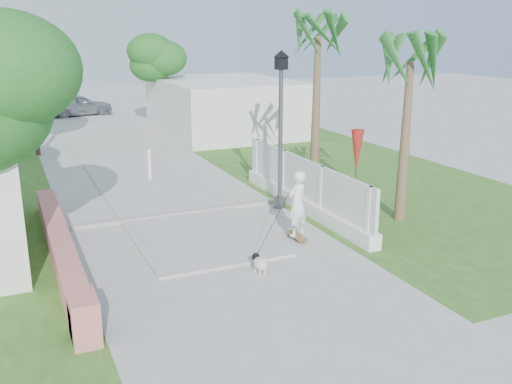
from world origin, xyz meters
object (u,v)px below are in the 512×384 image
street_lamp (281,124)px  skateboarder (278,220)px  parked_car (78,105)px  dog (259,263)px  patio_umbrella (357,151)px  bollard (149,164)px

street_lamp → skateboarder: (-1.54, -3.01, -1.68)m
skateboarder → parked_car: (-1.39, 24.08, -0.08)m
street_lamp → parked_car: size_ratio=1.13×
dog → street_lamp: bearing=55.4°
street_lamp → dog: size_ratio=7.72×
skateboarder → patio_umbrella: bearing=-173.2°
street_lamp → patio_umbrella: 2.27m
street_lamp → parked_car: bearing=97.9°
bollard → skateboarder: (1.16, -7.51, 0.16)m
dog → parked_car: 25.03m
bollard → parked_car: size_ratio=0.28×
dog → parked_car: (-0.50, 25.02, 0.45)m
patio_umbrella → parked_car: (-4.83, 22.07, -1.02)m
dog → parked_car: bearing=88.1°
bollard → street_lamp: bearing=-59.0°
street_lamp → patio_umbrella: (1.90, -1.00, -0.74)m
patio_umbrella → dog: size_ratio=4.00×
bollard → dog: bearing=-88.2°
street_lamp → parked_car: 21.34m
skateboarder → dog: bearing=23.2°
patio_umbrella → dog: (-4.33, -2.95, -1.47)m
bollard → skateboarder: 7.60m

